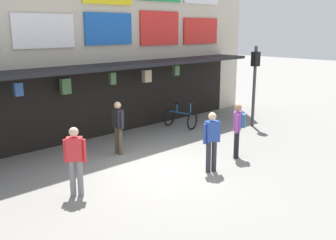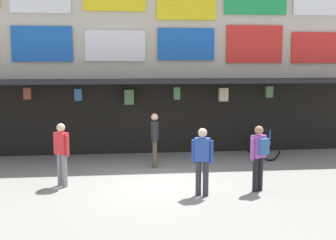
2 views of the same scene
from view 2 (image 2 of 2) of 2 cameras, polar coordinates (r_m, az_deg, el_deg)
ground_plane at (r=11.92m, az=-0.79°, el=-8.29°), size 80.00×80.00×0.00m
shopfront at (r=16.02m, az=-2.38°, el=10.17°), size 18.00×2.60×8.00m
bicycle_parked at (r=15.25m, az=12.21°, el=-3.37°), size 0.93×1.28×1.05m
pedestrian_in_green at (r=11.79m, az=-13.69°, el=-3.95°), size 0.42×0.40×1.68m
pedestrian_in_purple at (r=10.70m, az=4.49°, el=-4.95°), size 0.51×0.33×1.68m
pedestrian_in_white at (r=13.50m, az=-1.75°, el=-2.25°), size 0.25×0.53×1.68m
pedestrian_in_red at (r=11.25m, az=11.78°, el=-4.27°), size 0.48×0.46×1.68m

